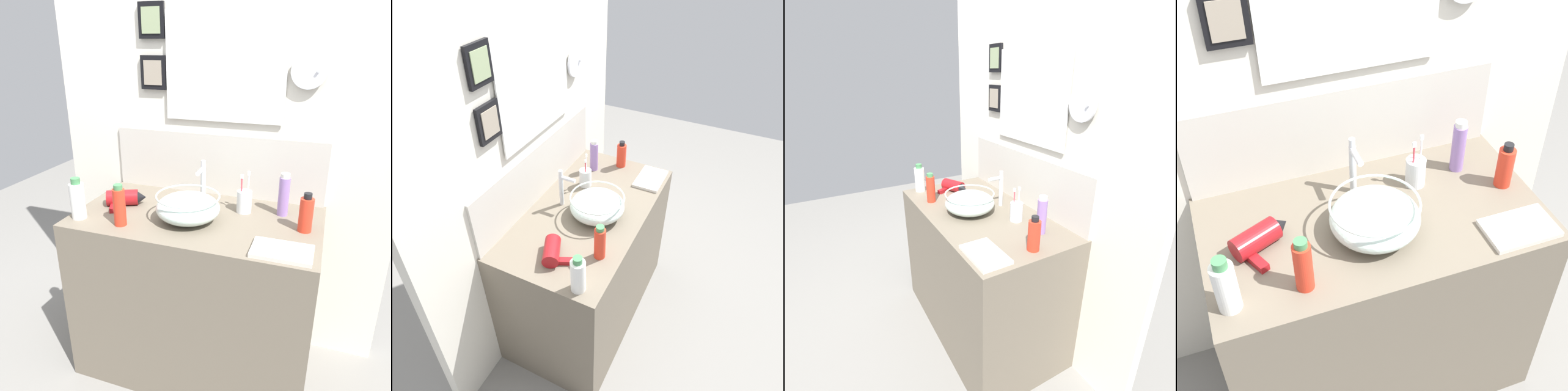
% 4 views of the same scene
% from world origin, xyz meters
% --- Properties ---
extents(ground_plane, '(6.00, 6.00, 0.00)m').
position_xyz_m(ground_plane, '(0.00, 0.00, 0.00)').
color(ground_plane, gray).
extents(vanity_counter, '(1.12, 0.61, 0.85)m').
position_xyz_m(vanity_counter, '(0.00, 0.00, 0.42)').
color(vanity_counter, '#6B6051').
rests_on(vanity_counter, ground).
extents(back_panel, '(1.76, 0.10, 2.34)m').
position_xyz_m(back_panel, '(0.00, 0.33, 1.17)').
color(back_panel, silver).
rests_on(back_panel, ground).
extents(glass_bowl_sink, '(0.29, 0.29, 0.12)m').
position_xyz_m(glass_bowl_sink, '(-0.02, -0.06, 0.91)').
color(glass_bowl_sink, silver).
rests_on(glass_bowl_sink, vanity_counter).
extents(faucet, '(0.02, 0.10, 0.22)m').
position_xyz_m(faucet, '(-0.02, 0.14, 0.97)').
color(faucet, silver).
rests_on(faucet, vanity_counter).
extents(hair_drier, '(0.20, 0.19, 0.08)m').
position_xyz_m(hair_drier, '(-0.37, -0.00, 0.89)').
color(hair_drier, maroon).
rests_on(hair_drier, vanity_counter).
extents(toothbrush_cup, '(0.07, 0.07, 0.20)m').
position_xyz_m(toothbrush_cup, '(0.19, 0.11, 0.90)').
color(toothbrush_cup, silver).
rests_on(toothbrush_cup, vanity_counter).
extents(soap_dispenser, '(0.05, 0.05, 0.20)m').
position_xyz_m(soap_dispenser, '(0.37, 0.14, 0.95)').
color(soap_dispenser, '#8C6BB2').
rests_on(soap_dispenser, vanity_counter).
extents(shampoo_bottle, '(0.07, 0.07, 0.19)m').
position_xyz_m(shampoo_bottle, '(-0.50, -0.20, 0.94)').
color(shampoo_bottle, white).
rests_on(shampoo_bottle, vanity_counter).
extents(spray_bottle, '(0.06, 0.06, 0.17)m').
position_xyz_m(spray_bottle, '(0.48, 0.01, 0.93)').
color(spray_bottle, red).
rests_on(spray_bottle, vanity_counter).
extents(lotion_bottle, '(0.05, 0.05, 0.19)m').
position_xyz_m(lotion_bottle, '(-0.28, -0.20, 0.94)').
color(lotion_bottle, red).
rests_on(lotion_bottle, vanity_counter).
extents(hand_towel, '(0.23, 0.15, 0.02)m').
position_xyz_m(hand_towel, '(0.42, -0.21, 0.86)').
color(hand_towel, silver).
rests_on(hand_towel, vanity_counter).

